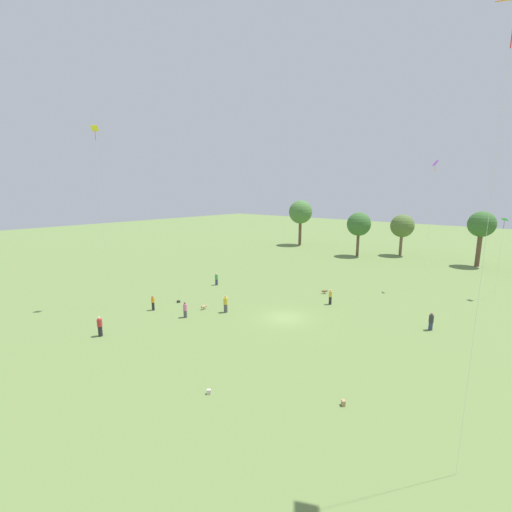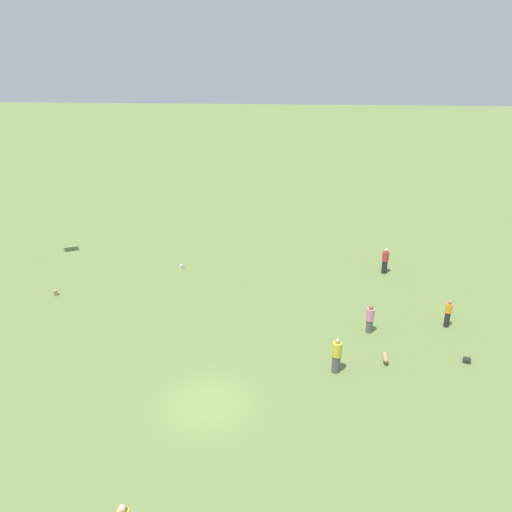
% 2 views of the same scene
% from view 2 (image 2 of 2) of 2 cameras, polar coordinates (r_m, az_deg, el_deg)
% --- Properties ---
extents(ground_plane, '(240.00, 240.00, 0.00)m').
position_cam_2_polar(ground_plane, '(23.63, -5.55, -16.52)').
color(ground_plane, olive).
extents(person_1, '(0.67, 0.67, 1.92)m').
position_cam_2_polar(person_1, '(25.23, 9.19, -11.17)').
color(person_1, '#4C4C51').
rests_on(person_1, ground_plane).
extents(person_2, '(0.43, 0.43, 1.72)m').
position_cam_2_polar(person_2, '(28.80, 12.89, -7.04)').
color(person_2, '#4C4C51').
rests_on(person_2, ground_plane).
extents(person_3, '(0.46, 0.46, 1.71)m').
position_cam_2_polar(person_3, '(30.63, 21.09, -6.13)').
color(person_3, '#232328').
rests_on(person_3, ground_plane).
extents(person_5, '(0.58, 0.58, 1.88)m').
position_cam_2_polar(person_5, '(36.23, 14.54, -0.55)').
color(person_5, '#232328').
rests_on(person_5, ground_plane).
extents(dog_0, '(0.29, 0.75, 0.48)m').
position_cam_2_polar(dog_0, '(26.67, 14.57, -11.19)').
color(dog_0, tan).
rests_on(dog_0, ground_plane).
extents(picnic_bag_0, '(0.33, 0.32, 0.32)m').
position_cam_2_polar(picnic_bag_0, '(36.42, -8.51, -1.23)').
color(picnic_bag_0, beige).
rests_on(picnic_bag_0, ground_plane).
extents(picnic_bag_1, '(0.45, 0.42, 0.22)m').
position_cam_2_polar(picnic_bag_1, '(28.19, 22.95, -10.92)').
color(picnic_bag_1, '#262628').
rests_on(picnic_bag_1, ground_plane).
extents(picnic_bag_2, '(0.35, 0.36, 0.36)m').
position_cam_2_polar(picnic_bag_2, '(34.84, -21.96, -3.91)').
color(picnic_bag_2, '#A58459').
rests_on(picnic_bag_2, ground_plane).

